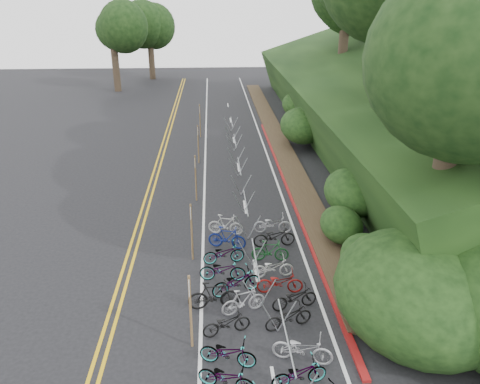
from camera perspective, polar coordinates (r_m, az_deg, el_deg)
name	(u,v)px	position (r m, az deg, el deg)	size (l,w,h in m)	color
ground	(169,343)	(15.56, -8.70, -17.73)	(120.00, 120.00, 0.00)	black
road_markings	(197,207)	(24.08, -5.29, -1.87)	(7.47, 80.00, 0.01)	gold
red_curb	(289,190)	(26.12, 5.99, 0.26)	(0.25, 28.00, 0.10)	maroon
embankment	(380,114)	(33.69, 16.68, 9.13)	(14.30, 48.14, 9.11)	black
bike_rack_front	(286,342)	(14.12, 5.62, -17.79)	(1.15, 3.30, 1.19)	#9B9FA6
bike_racks_rest	(239,171)	(26.46, -0.07, 2.57)	(1.14, 23.00, 1.17)	#9B9FA6
signpost_near	(190,307)	(14.44, -6.08, -13.77)	(0.08, 0.40, 2.57)	brown
signposts_rest	(197,157)	(27.18, -5.26, 4.32)	(0.08, 18.40, 2.50)	brown
bike_front	(214,295)	(16.47, -3.19, -12.45)	(1.81, 0.51, 1.09)	black
bike_valet	(257,291)	(16.83, 2.14, -11.91)	(3.52, 11.87, 1.00)	slate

